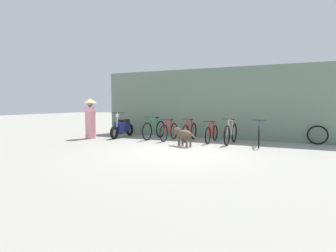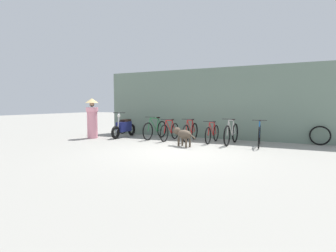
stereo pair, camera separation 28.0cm
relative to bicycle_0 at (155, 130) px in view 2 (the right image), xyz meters
The scene contains 13 objects.
ground_plane 3.06m from the bicycle_0, 48.88° to the right, with size 60.00×60.00×0.00m, color gray.
shop_wall_back 2.57m from the bicycle_0, 31.19° to the left, with size 9.79×0.20×2.91m.
bicycle_0 is the anchor object (origin of this frame).
bicycle_1 0.76m from the bicycle_0, 12.06° to the right, with size 0.46×1.61×0.86m.
bicycle_2 1.53m from the bicycle_0, ahead, with size 0.46×1.65×0.88m.
bicycle_3 2.42m from the bicycle_0, ahead, with size 0.46×1.59×0.82m.
bicycle_4 3.14m from the bicycle_0, ahead, with size 0.46×1.75×0.93m.
bicycle_5 4.11m from the bicycle_0, ahead, with size 0.46×1.71×0.92m.
motorcycle 1.48m from the bicycle_0, behind, with size 0.58×1.82×1.08m.
stray_dog 2.18m from the bicycle_0, 36.53° to the right, with size 1.03×0.63×0.63m.
person_in_robes 2.72m from the bicycle_0, 159.65° to the right, with size 0.78×0.78×1.67m.
spare_tire_left 6.06m from the bicycle_0, ahead, with size 0.68×0.17×0.68m.
spare_tire_right 2.53m from the bicycle_0, 157.77° to the left, with size 0.67×0.20×0.67m.
Camera 2 is at (3.10, -7.18, 1.43)m, focal length 28.00 mm.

